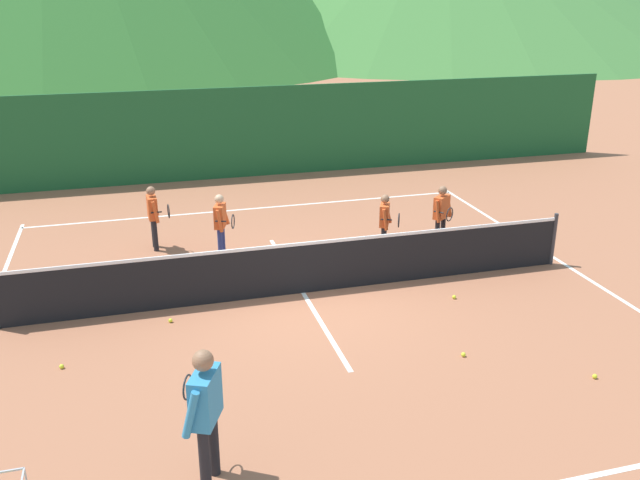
{
  "coord_description": "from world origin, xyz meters",
  "views": [
    {
      "loc": [
        -2.72,
        -10.87,
        5.21
      ],
      "look_at": [
        0.25,
        -0.25,
        1.08
      ],
      "focal_mm": 38.36,
      "sensor_mm": 36.0,
      "label": 1
    }
  ],
  "objects_px": {
    "student_3": "(442,211)",
    "tennis_ball_2": "(170,320)",
    "tennis_ball_3": "(463,355)",
    "student_2": "(385,219)",
    "tennis_ball_1": "(454,297)",
    "instructor": "(205,406)",
    "tennis_ball_0": "(62,366)",
    "tennis_ball_6": "(595,376)",
    "student_1": "(221,220)",
    "tennis_net": "(303,267)",
    "student_0": "(153,212)"
  },
  "relations": [
    {
      "from": "student_3",
      "to": "tennis_ball_2",
      "type": "height_order",
      "value": "student_3"
    },
    {
      "from": "student_3",
      "to": "tennis_ball_3",
      "type": "xyz_separation_m",
      "value": [
        -1.56,
        -4.21,
        -0.78
      ]
    },
    {
      "from": "student_2",
      "to": "tennis_ball_2",
      "type": "relative_size",
      "value": 18.89
    },
    {
      "from": "student_2",
      "to": "tennis_ball_1",
      "type": "distance_m",
      "value": 2.48
    },
    {
      "from": "instructor",
      "to": "tennis_ball_3",
      "type": "height_order",
      "value": "instructor"
    },
    {
      "from": "tennis_ball_0",
      "to": "tennis_ball_6",
      "type": "bearing_deg",
      "value": -17.6
    },
    {
      "from": "student_1",
      "to": "student_3",
      "type": "distance_m",
      "value": 4.53
    },
    {
      "from": "tennis_net",
      "to": "instructor",
      "type": "relative_size",
      "value": 6.13
    },
    {
      "from": "instructor",
      "to": "tennis_ball_0",
      "type": "distance_m",
      "value": 3.62
    },
    {
      "from": "tennis_net",
      "to": "tennis_ball_3",
      "type": "distance_m",
      "value": 3.36
    },
    {
      "from": "student_0",
      "to": "tennis_ball_6",
      "type": "height_order",
      "value": "student_0"
    },
    {
      "from": "tennis_net",
      "to": "tennis_ball_1",
      "type": "bearing_deg",
      "value": -20.88
    },
    {
      "from": "student_2",
      "to": "student_1",
      "type": "bearing_deg",
      "value": 167.36
    },
    {
      "from": "tennis_ball_1",
      "to": "tennis_ball_2",
      "type": "distance_m",
      "value": 4.92
    },
    {
      "from": "student_1",
      "to": "tennis_ball_0",
      "type": "distance_m",
      "value": 4.7
    },
    {
      "from": "student_0",
      "to": "tennis_ball_6",
      "type": "relative_size",
      "value": 19.96
    },
    {
      "from": "tennis_ball_0",
      "to": "student_3",
      "type": "bearing_deg",
      "value": 21.96
    },
    {
      "from": "tennis_net",
      "to": "instructor",
      "type": "xyz_separation_m",
      "value": [
        -2.23,
        -4.57,
        0.5
      ]
    },
    {
      "from": "student_0",
      "to": "tennis_ball_6",
      "type": "bearing_deg",
      "value": -50.24
    },
    {
      "from": "instructor",
      "to": "tennis_ball_3",
      "type": "xyz_separation_m",
      "value": [
        3.98,
        1.74,
        -0.97
      ]
    },
    {
      "from": "tennis_ball_3",
      "to": "student_1",
      "type": "bearing_deg",
      "value": 120.64
    },
    {
      "from": "student_1",
      "to": "tennis_ball_2",
      "type": "distance_m",
      "value": 2.99
    },
    {
      "from": "tennis_net",
      "to": "student_0",
      "type": "distance_m",
      "value": 3.84
    },
    {
      "from": "student_2",
      "to": "tennis_ball_3",
      "type": "relative_size",
      "value": 18.89
    },
    {
      "from": "tennis_net",
      "to": "tennis_ball_1",
      "type": "relative_size",
      "value": 150.71
    },
    {
      "from": "instructor",
      "to": "tennis_ball_6",
      "type": "relative_size",
      "value": 24.59
    },
    {
      "from": "student_1",
      "to": "tennis_ball_0",
      "type": "relative_size",
      "value": 19.66
    },
    {
      "from": "tennis_ball_2",
      "to": "tennis_ball_6",
      "type": "xyz_separation_m",
      "value": [
        5.65,
        -3.35,
        0.0
      ]
    },
    {
      "from": "tennis_ball_3",
      "to": "tennis_ball_6",
      "type": "relative_size",
      "value": 1.0
    },
    {
      "from": "student_1",
      "to": "tennis_ball_1",
      "type": "distance_m",
      "value": 4.83
    },
    {
      "from": "tennis_net",
      "to": "tennis_ball_3",
      "type": "relative_size",
      "value": 150.71
    },
    {
      "from": "tennis_ball_2",
      "to": "tennis_ball_3",
      "type": "height_order",
      "value": "same"
    },
    {
      "from": "tennis_ball_1",
      "to": "tennis_ball_6",
      "type": "relative_size",
      "value": 1.0
    },
    {
      "from": "instructor",
      "to": "student_0",
      "type": "xyz_separation_m",
      "value": [
        -0.2,
        7.53,
        -0.19
      ]
    },
    {
      "from": "student_0",
      "to": "student_1",
      "type": "distance_m",
      "value": 1.55
    },
    {
      "from": "student_0",
      "to": "tennis_ball_1",
      "type": "relative_size",
      "value": 19.96
    },
    {
      "from": "student_1",
      "to": "tennis_ball_6",
      "type": "relative_size",
      "value": 19.66
    },
    {
      "from": "student_2",
      "to": "tennis_ball_3",
      "type": "xyz_separation_m",
      "value": [
        -0.31,
        -4.19,
        -0.74
      ]
    },
    {
      "from": "student_0",
      "to": "student_2",
      "type": "bearing_deg",
      "value": -19.62
    },
    {
      "from": "student_0",
      "to": "student_2",
      "type": "relative_size",
      "value": 1.06
    },
    {
      "from": "student_1",
      "to": "tennis_ball_6",
      "type": "bearing_deg",
      "value": -53.45
    },
    {
      "from": "tennis_ball_0",
      "to": "tennis_ball_3",
      "type": "height_order",
      "value": "same"
    },
    {
      "from": "student_2",
      "to": "tennis_ball_6",
      "type": "xyz_separation_m",
      "value": [
        1.2,
        -5.24,
        -0.74
      ]
    },
    {
      "from": "instructor",
      "to": "tennis_net",
      "type": "bearing_deg",
      "value": 64.01
    },
    {
      "from": "instructor",
      "to": "tennis_ball_1",
      "type": "relative_size",
      "value": 24.59
    },
    {
      "from": "tennis_ball_3",
      "to": "tennis_ball_6",
      "type": "height_order",
      "value": "same"
    },
    {
      "from": "tennis_net",
      "to": "student_3",
      "type": "xyz_separation_m",
      "value": [
        3.32,
        1.38,
        0.32
      ]
    },
    {
      "from": "tennis_net",
      "to": "tennis_ball_6",
      "type": "relative_size",
      "value": 150.71
    },
    {
      "from": "student_1",
      "to": "student_2",
      "type": "relative_size",
      "value": 1.04
    },
    {
      "from": "tennis_ball_6",
      "to": "tennis_ball_3",
      "type": "bearing_deg",
      "value": 145.18
    }
  ]
}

